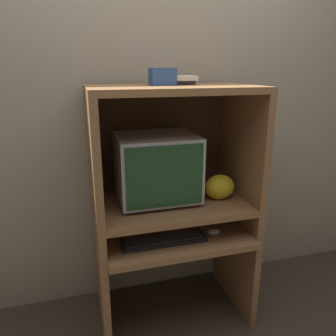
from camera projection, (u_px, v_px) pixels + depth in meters
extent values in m
cube|color=gray|center=(157.00, 108.00, 2.13)|extent=(6.00, 0.06, 2.60)
cube|color=brown|center=(102.00, 282.00, 1.98)|extent=(0.04, 0.58, 0.61)
cube|color=brown|center=(234.00, 259.00, 2.21)|extent=(0.04, 0.58, 0.61)
cube|color=brown|center=(180.00, 242.00, 1.87)|extent=(0.84, 0.35, 0.04)
cube|color=brown|center=(98.00, 223.00, 1.87)|extent=(0.04, 0.58, 0.18)
cube|color=brown|center=(238.00, 206.00, 2.10)|extent=(0.04, 0.58, 0.18)
cube|color=brown|center=(172.00, 203.00, 1.96)|extent=(0.84, 0.58, 0.04)
cube|color=brown|center=(93.00, 151.00, 1.74)|extent=(0.04, 0.58, 0.67)
cube|color=brown|center=(242.00, 141.00, 1.98)|extent=(0.04, 0.58, 0.67)
cube|color=brown|center=(173.00, 89.00, 1.77)|extent=(0.84, 0.58, 0.04)
cube|color=#48321E|center=(160.00, 137.00, 2.11)|extent=(0.84, 0.01, 0.67)
cylinder|color=#B2B2B7|center=(156.00, 198.00, 1.98)|extent=(0.22, 0.22, 0.02)
cube|color=#B2B2B7|center=(156.00, 166.00, 1.92)|extent=(0.46, 0.40, 0.37)
cube|color=#1E4223|center=(165.00, 177.00, 1.73)|extent=(0.42, 0.01, 0.34)
cube|color=black|center=(164.00, 240.00, 1.83)|extent=(0.48, 0.13, 0.02)
cube|color=#333335|center=(164.00, 238.00, 1.83)|extent=(0.44, 0.10, 0.01)
ellipsoid|color=#B7B7B7|center=(214.00, 232.00, 1.92)|extent=(0.07, 0.05, 0.03)
ellipsoid|color=gold|center=(220.00, 187.00, 1.97)|extent=(0.18, 0.14, 0.15)
cube|color=#4C4C51|center=(178.00, 82.00, 1.84)|extent=(0.16, 0.12, 0.02)
cube|color=beige|center=(181.00, 78.00, 1.82)|extent=(0.15, 0.14, 0.03)
cube|color=navy|center=(162.00, 77.00, 1.75)|extent=(0.13, 0.11, 0.09)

